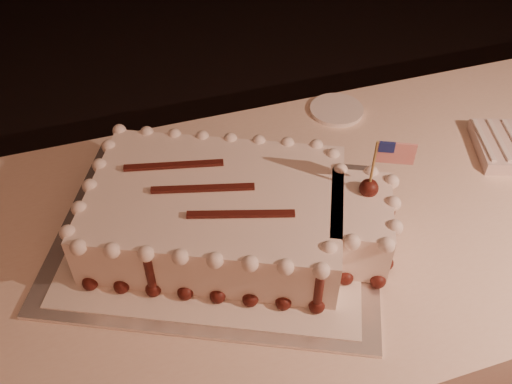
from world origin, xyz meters
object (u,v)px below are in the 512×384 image
object	(u,v)px
cake_board	(218,234)
sheet_cake	(234,213)
side_plate	(337,110)
banquet_table	(336,310)

from	to	relation	value
cake_board	sheet_cake	distance (m)	0.07
side_plate	sheet_cake	bearing A→B (deg)	-138.41
banquet_table	cake_board	size ratio (longest dim) A/B	3.80
cake_board	sheet_cake	world-z (taller)	sheet_cake
banquet_table	side_plate	size ratio (longest dim) A/B	17.86
cake_board	side_plate	xyz separation A→B (m)	(0.39, 0.31, 0.00)
cake_board	side_plate	world-z (taller)	side_plate
sheet_cake	side_plate	xyz separation A→B (m)	(0.36, 0.32, -0.06)
banquet_table	sheet_cake	world-z (taller)	sheet_cake
sheet_cake	side_plate	distance (m)	0.49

